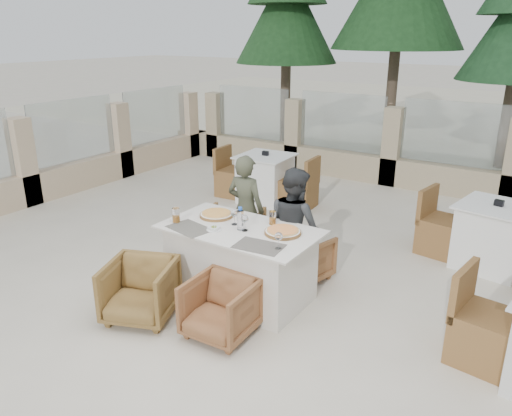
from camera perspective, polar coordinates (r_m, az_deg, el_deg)
The scene contains 26 objects.
ground at distance 5.47m, azimuth -2.13°, elevation -9.50°, with size 80.00×80.00×0.00m, color beige.
sand_patch at distance 18.29m, azimuth 24.58°, elevation 9.52°, with size 30.00×16.00×0.01m, color beige.
perimeter_wall_far at distance 9.31m, azimuth 15.33°, elevation 7.38°, with size 10.00×0.34×1.60m, color tan, non-canonical shape.
perimeter_wall_left at distance 9.25m, azimuth -19.94°, elevation 6.84°, with size 0.34×7.00×1.60m, color beige, non-canonical shape.
pine_far_left at distance 12.57m, azimuth 3.53°, elevation 19.98°, with size 2.42×2.42×5.50m, color #1D451E.
pine_mid_left at distance 12.01m, azimuth 16.08°, elevation 21.72°, with size 2.86×2.86×6.50m, color #1E4820.
dining_table at distance 5.22m, azimuth -1.82°, elevation -6.26°, with size 1.60×0.90×0.77m, color silver, non-canonical shape.
placemat_near_left at distance 5.10m, azimuth -7.58°, elevation -2.31°, with size 0.45×0.30×0.00m, color #615C53.
placemat_near_right at distance 4.64m, azimuth 0.34°, elevation -4.38°, with size 0.45×0.30×0.00m, color #5F5951.
pizza_left at distance 5.39m, azimuth -4.54°, elevation -0.73°, with size 0.36×0.36×0.05m, color orange.
pizza_right at distance 4.92m, azimuth 3.08°, elevation -2.71°, with size 0.36×0.36×0.05m, color #F35C21.
water_bottle at distance 4.99m, azimuth -1.80°, elevation -1.20°, with size 0.07×0.07×0.24m, color #A3B9D6.
wine_glass_centre at distance 5.13m, azimuth -2.49°, elevation -0.94°, with size 0.08×0.08×0.18m, color white, non-canonical shape.
wine_glass_near at distance 4.97m, azimuth -1.29°, elevation -1.61°, with size 0.08×0.08×0.18m, color white, non-canonical shape.
wine_glass_corner at distance 4.56m, azimuth 2.60°, elevation -3.64°, with size 0.08×0.08×0.18m, color white, non-canonical shape.
beer_glass_left at distance 5.25m, azimuth -9.13°, elevation -0.83°, with size 0.08×0.08×0.16m, color orange.
beer_glass_right at distance 5.14m, azimuth 1.90°, elevation -1.12°, with size 0.07×0.07×0.14m, color orange.
olive_dish at distance 5.02m, azimuth -4.83°, elevation -2.31°, with size 0.11×0.11×0.04m, color silver, non-canonical shape.
armchair_far_left at distance 6.05m, azimuth -2.73°, elevation -3.20°, with size 0.68×0.70×0.64m, color olive.
armchair_far_right at distance 5.65m, azimuth 5.26°, elevation -5.58°, with size 0.57×0.58×0.53m, color brown.
armchair_near_left at distance 5.01m, azimuth -13.10°, elevation -9.16°, with size 0.63×0.65×0.59m, color brown.
armchair_near_right at distance 4.65m, azimuth -4.08°, elevation -11.36°, with size 0.58×0.60×0.55m, color brown.
diner_left at distance 5.91m, azimuth -1.18°, elevation -0.17°, with size 0.48×0.32×1.32m, color #464A35.
diner_right at distance 5.43m, azimuth 4.39°, elevation -2.10°, with size 0.64×0.50×1.31m, color #323436.
bg_table_a at distance 8.16m, azimuth 1.06°, elevation 3.40°, with size 1.64×0.82×0.77m, color white, non-canonical shape.
bg_table_b at distance 6.47m, azimuth 25.48°, elevation -2.99°, with size 1.64×0.82×0.77m, color white, non-canonical shape.
Camera 1 is at (2.80, -3.88, 2.66)m, focal length 35.00 mm.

